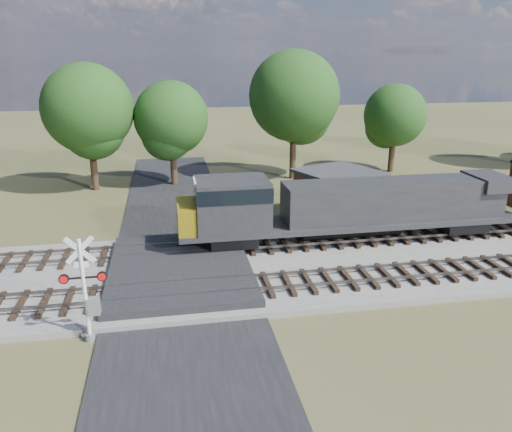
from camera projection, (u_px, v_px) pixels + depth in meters
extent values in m
plane|color=#424524|center=(181.00, 280.00, 24.85)|extent=(160.00, 160.00, 0.00)
cube|color=gray|center=(367.00, 260.00, 26.96)|extent=(140.00, 10.00, 0.30)
cube|color=black|center=(181.00, 280.00, 24.84)|extent=(7.00, 60.00, 0.08)
cube|color=#262628|center=(180.00, 271.00, 25.22)|extent=(7.00, 9.00, 0.62)
cube|color=black|center=(226.00, 288.00, 23.20)|extent=(44.00, 2.60, 0.18)
cube|color=#5F5851|center=(394.00, 278.00, 23.83)|extent=(140.00, 0.08, 0.15)
cube|color=#5F5851|center=(381.00, 266.00, 25.17)|extent=(140.00, 0.08, 0.15)
cube|color=black|center=(215.00, 248.00, 27.87)|extent=(44.00, 2.60, 0.18)
cube|color=#5F5851|center=(355.00, 241.00, 28.50)|extent=(140.00, 0.08, 0.15)
cube|color=#5F5851|center=(347.00, 232.00, 29.84)|extent=(140.00, 0.08, 0.15)
cylinder|color=silver|center=(85.00, 292.00, 19.02)|extent=(0.15, 0.15, 4.29)
cylinder|color=gray|center=(90.00, 337.00, 19.64)|extent=(0.39, 0.39, 0.32)
cube|color=silver|center=(80.00, 250.00, 18.48)|extent=(1.12, 0.04, 1.12)
cube|color=silver|center=(80.00, 250.00, 18.48)|extent=(1.12, 0.04, 1.12)
cube|color=silver|center=(82.00, 265.00, 18.67)|extent=(0.54, 0.03, 0.24)
cube|color=black|center=(83.00, 278.00, 18.83)|extent=(1.71, 0.07, 0.06)
cylinder|color=red|center=(64.00, 279.00, 18.72)|extent=(0.39, 0.11, 0.39)
cylinder|color=red|center=(102.00, 276.00, 18.95)|extent=(0.39, 0.11, 0.39)
cube|color=gray|center=(94.00, 306.00, 19.27)|extent=(0.48, 0.32, 0.70)
cylinder|color=silver|center=(253.00, 204.00, 31.01)|extent=(0.13, 0.13, 3.66)
cylinder|color=gray|center=(253.00, 229.00, 31.55)|extent=(0.33, 0.33, 0.27)
cube|color=silver|center=(253.00, 181.00, 30.55)|extent=(0.96, 0.10, 0.96)
cube|color=silver|center=(253.00, 181.00, 30.55)|extent=(0.96, 0.10, 0.96)
cube|color=silver|center=(253.00, 189.00, 30.71)|extent=(0.46, 0.06, 0.20)
cube|color=black|center=(253.00, 196.00, 30.85)|extent=(1.47, 0.16, 0.05)
cylinder|color=red|center=(263.00, 195.00, 30.99)|extent=(0.34, 0.11, 0.33)
cylinder|color=red|center=(244.00, 197.00, 30.72)|extent=(0.34, 0.11, 0.33)
cube|color=gray|center=(250.00, 213.00, 31.13)|extent=(0.43, 0.30, 0.60)
cube|color=#442B1D|center=(338.00, 196.00, 33.87)|extent=(5.67, 5.67, 3.04)
cube|color=#303033|center=(339.00, 172.00, 33.35)|extent=(6.24, 6.24, 0.22)
cylinder|color=black|center=(93.00, 159.00, 40.37)|extent=(0.56, 0.56, 5.06)
sphere|color=#193A12|center=(88.00, 109.00, 39.10)|extent=(7.09, 7.09, 7.09)
cylinder|color=black|center=(173.00, 160.00, 41.93)|extent=(0.56, 0.56, 4.34)
sphere|color=#193A12|center=(171.00, 118.00, 40.84)|extent=(6.08, 6.08, 6.08)
cylinder|color=black|center=(293.00, 148.00, 43.96)|extent=(0.56, 0.56, 5.56)
sphere|color=#193A12|center=(294.00, 96.00, 42.56)|extent=(7.78, 7.78, 7.78)
cylinder|color=black|center=(392.00, 150.00, 46.71)|extent=(0.56, 0.56, 4.06)
sphere|color=#193A12|center=(395.00, 115.00, 45.69)|extent=(5.69, 5.69, 5.69)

